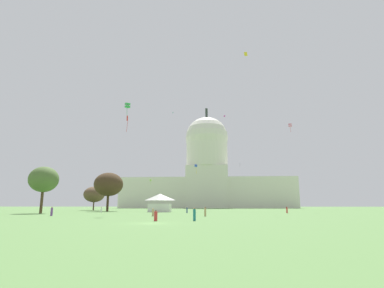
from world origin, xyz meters
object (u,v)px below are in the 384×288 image
event_tent (160,203)px  person_red_back_right (287,210)px  kite_magenta_high (224,116)px  kite_pink_mid (290,125)px  tree_west_far (94,194)px  person_denim_lawn_far_right (187,210)px  person_tan_near_tent (153,213)px  person_purple_lawn_far_left (52,212)px  kite_blue_low (196,166)px  tree_west_near (109,184)px  person_tan_mid_center (205,212)px  person_white_mid_left (101,210)px  kite_turquoise_high (173,113)px  kite_lime_low (151,180)px  person_red_front_left (156,216)px  person_teal_near_tree_west (194,215)px  kite_yellow_high (246,54)px  kite_green_mid (127,105)px  capitol_building (207,174)px  tree_west_mid (44,180)px  kite_red_mid (127,120)px  kite_black_mid (239,162)px

event_tent → person_red_back_right: 36.99m
kite_magenta_high → kite_pink_mid: kite_magenta_high is taller
tree_west_far → person_denim_lawn_far_right: size_ratio=6.17×
person_tan_near_tent → person_purple_lawn_far_left: bearing=-25.0°
person_purple_lawn_far_left → kite_blue_low: kite_blue_low is taller
tree_west_near → person_tan_near_tent: tree_west_near is taller
person_tan_mid_center → person_white_mid_left: 43.45m
kite_turquoise_high → kite_lime_low: bearing=138.8°
tree_west_far → person_red_front_left: bearing=-63.1°
person_denim_lawn_far_right → kite_magenta_high: bearing=136.1°
person_teal_near_tree_west → kite_blue_low: 63.06m
person_white_mid_left → kite_yellow_high: kite_yellow_high is taller
kite_green_mid → person_purple_lawn_far_left: bearing=164.6°
kite_magenta_high → kite_green_mid: (-25.32, -96.03, -25.38)m
person_white_mid_left → kite_lime_low: 74.85m
person_denim_lawn_far_right → person_tan_mid_center: size_ratio=0.95×
person_tan_mid_center → person_teal_near_tree_west: bearing=-56.6°
person_red_back_right → tree_west_near: bearing=-39.8°
capitol_building → kite_yellow_high: (15.50, -131.96, 22.94)m
tree_west_mid → event_tent: bearing=32.8°
person_teal_near_tree_west → kite_blue_low: size_ratio=0.57×
capitol_building → person_purple_lawn_far_left: capitol_building is taller
kite_pink_mid → person_tan_mid_center: bearing=-88.2°
kite_blue_low → kite_turquoise_high: size_ratio=3.60×
person_purple_lawn_far_left → kite_red_mid: bearing=-64.4°
kite_magenta_high → kite_blue_low: size_ratio=0.26×
event_tent → person_tan_mid_center: 37.92m
person_white_mid_left → kite_red_mid: 29.62m
tree_west_far → person_teal_near_tree_west: size_ratio=5.82×
tree_west_far → kite_pink_mid: bearing=-16.1°
person_red_back_right → kite_magenta_high: bearing=-101.2°
person_tan_mid_center → kite_magenta_high: kite_magenta_high is taller
kite_black_mid → tree_west_far: bearing=-101.5°
person_white_mid_left → person_red_front_left: size_ratio=1.09×
tree_west_far → kite_black_mid: bearing=47.8°
person_tan_near_tent → kite_yellow_high: 57.48m
kite_blue_low → kite_pink_mid: (31.89, -1.70, 13.24)m
person_teal_near_tree_west → kite_turquoise_high: (-21.28, 127.75, 54.24)m
person_tan_near_tent → person_purple_lawn_far_left: 20.32m
person_red_front_left → kite_blue_low: 63.85m
person_tan_near_tent → kite_red_mid: 28.66m
person_red_back_right → kite_green_mid: 48.86m
person_red_back_right → kite_magenta_high: size_ratio=2.16×
kite_black_mid → person_tan_mid_center: bearing=-66.6°
kite_magenta_high → kite_green_mid: kite_magenta_high is taller
tree_west_mid → kite_yellow_high: 66.69m
tree_west_far → kite_turquoise_high: bearing=61.4°
person_teal_near_tree_west → kite_lime_low: kite_lime_low is taller
capitol_building → person_red_front_left: bearing=-90.7°
person_tan_mid_center → person_red_front_left: (-5.98, -17.72, -0.15)m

